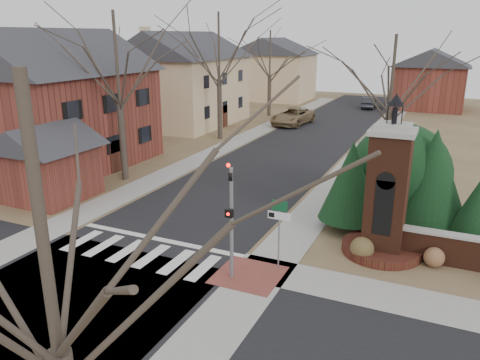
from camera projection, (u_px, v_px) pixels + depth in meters
The scene contains 28 objects.
ground at pixel (127, 262), 18.39m from camera, with size 120.00×120.00×0.00m, color brown.
main_street at pixel (298, 146), 37.51m from camera, with size 8.00×70.00×0.01m, color black.
cross_street at pixel (71, 299), 15.78m from camera, with size 120.00×8.00×0.01m, color black.
crosswalk_zone at pixel (139, 253), 19.08m from camera, with size 8.00×2.20×0.02m, color silver.
stop_bar at pixel (160, 239), 20.39m from camera, with size 8.00×0.35×0.02m, color silver.
sidewalk_right_main at pixel (364, 152), 35.45m from camera, with size 2.00×60.00×0.02m, color gray.
sidewalk_left at pixel (239, 140), 39.56m from camera, with size 2.00×60.00×0.02m, color gray.
curb_apron at pixel (249, 275), 17.36m from camera, with size 2.40×2.40×0.02m, color brown.
traffic_signal_pole at pixel (231, 212), 16.42m from camera, with size 0.28×0.41×4.50m.
sign_post at pixel (279, 221), 17.32m from camera, with size 0.90×0.07×2.75m.
brick_gate_monument at pixel (386, 203), 18.53m from camera, with size 3.20×3.20×6.47m.
house_brick_left at pixel (56, 96), 30.84m from camera, with size 9.80×11.80×9.42m.
house_stucco_left at pixel (183, 77), 45.83m from camera, with size 9.80×12.80×9.28m.
garage_left at pixel (47, 158), 24.99m from camera, with size 4.80×4.80×4.29m.
house_distant_left at pixel (273, 68), 63.59m from camera, with size 10.80×8.80×8.53m.
house_distant_right at pixel (430, 78), 55.85m from camera, with size 8.80×8.80×7.30m.
evergreen_near at pixel (351, 181), 20.94m from camera, with size 2.80×2.80×4.10m.
evergreen_mid at pixel (432, 176), 20.59m from camera, with size 3.40×3.40×4.70m.
evergreen_mass at pixel (400, 169), 22.37m from camera, with size 4.80×4.80×4.80m, color black.
bare_tree_0 at pixel (116, 50), 26.69m from camera, with size 8.05×8.05×11.15m.
bare_tree_1 at pixel (219, 41), 37.89m from camera, with size 8.40×8.40×11.64m.
bare_tree_2 at pixel (270, 50), 49.69m from camera, with size 7.35×7.35×10.19m.
bare_tree_3 at pixel (393, 68), 27.34m from camera, with size 7.00×7.00×9.70m.
bare_tree_4 at pixel (38, 205), 6.31m from camera, with size 6.65×6.65×9.21m.
pickup_truck at pixel (293, 116), 46.30m from camera, with size 2.73×5.92×1.64m, color olive.
distant_car at pixel (369, 103), 56.64m from camera, with size 1.42×4.08×1.34m, color #2B2C32.
dry_shrub_left at pixel (362, 249), 18.46m from camera, with size 0.94×0.94×0.94m, color brown.
dry_shrub_right at pixel (434, 257), 17.92m from camera, with size 0.78×0.78×0.78m, color brown.
Camera 1 is at (10.94, -13.26, 8.55)m, focal length 35.00 mm.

